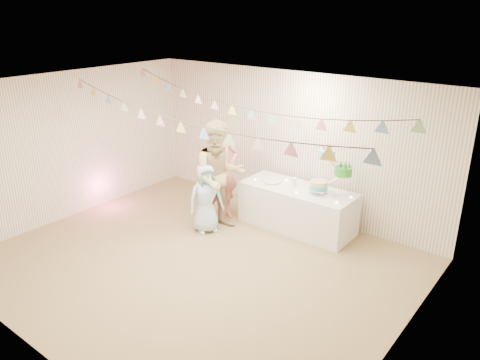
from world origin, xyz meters
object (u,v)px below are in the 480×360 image
Objects in this scene: person_child at (206,198)px; person_adult_a at (221,170)px; cake_stand at (330,172)px; table at (297,208)px; person_adult_b at (219,177)px.

person_adult_a is at bearing 44.70° from person_child.
cake_stand reaches higher than person_child.
person_adult_a is (-1.31, -0.48, 0.53)m from table.
person_adult_b is (0.26, -0.35, 0.04)m from person_adult_a.
person_adult_a is at bearing 70.77° from person_adult_b.
cake_stand is at bearing -27.20° from person_adult_b.
person_adult_b reaches higher than person_adult_a.
person_adult_b is 1.56× the size of person_child.
table is 2.52× the size of cake_stand.
table is at bearing -174.81° from cake_stand.
person_child is at bearing -137.63° from person_adult_a.
person_adult_a is 0.43m from person_adult_b.
cake_stand is at bearing -27.60° from person_child.
person_adult_a is (-1.86, -0.53, -0.24)m from cake_stand.
table is 1.63× the size of person_child.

